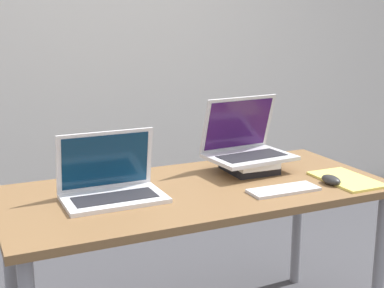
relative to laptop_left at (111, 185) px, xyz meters
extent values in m
cube|color=silver|center=(0.35, 1.54, 0.60)|extent=(8.00, 0.05, 2.70)
cube|color=brown|center=(0.35, -0.02, -0.06)|extent=(1.54, 0.70, 0.03)
cylinder|color=gray|center=(1.06, -0.31, -0.41)|extent=(0.05, 0.05, 0.67)
cylinder|color=gray|center=(-0.36, 0.28, -0.41)|extent=(0.05, 0.05, 0.67)
cylinder|color=gray|center=(1.06, 0.28, -0.41)|extent=(0.05, 0.05, 0.67)
cube|color=silver|center=(0.00, -0.03, -0.04)|extent=(0.37, 0.24, 0.02)
cube|color=#232328|center=(0.00, -0.05, -0.03)|extent=(0.31, 0.12, 0.00)
cube|color=silver|center=(0.00, 0.07, 0.08)|extent=(0.37, 0.05, 0.23)
cube|color=#0A2D4C|center=(0.00, 0.06, 0.08)|extent=(0.33, 0.04, 0.20)
cube|color=black|center=(0.65, 0.10, -0.03)|extent=(0.20, 0.22, 0.03)
cube|color=white|center=(0.65, 0.09, 0.00)|extent=(0.19, 0.23, 0.02)
cube|color=silver|center=(0.65, 0.09, 0.02)|extent=(0.38, 0.29, 0.02)
cube|color=#232328|center=(0.65, 0.08, 0.03)|extent=(0.30, 0.16, 0.00)
cube|color=silver|center=(0.64, 0.19, 0.15)|extent=(0.36, 0.11, 0.25)
cube|color=#381451|center=(0.64, 0.18, 0.15)|extent=(0.33, 0.09, 0.22)
cube|color=silver|center=(0.63, -0.20, -0.04)|extent=(0.28, 0.11, 0.01)
cube|color=silver|center=(0.63, -0.20, -0.04)|extent=(0.26, 0.09, 0.00)
ellipsoid|color=#2D2D2D|center=(0.86, -0.20, -0.03)|extent=(0.06, 0.10, 0.04)
cube|color=#EFE066|center=(0.95, -0.19, -0.04)|extent=(0.19, 0.30, 0.01)
camera|label=1|loc=(-0.51, -1.86, 0.61)|focal=50.00mm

